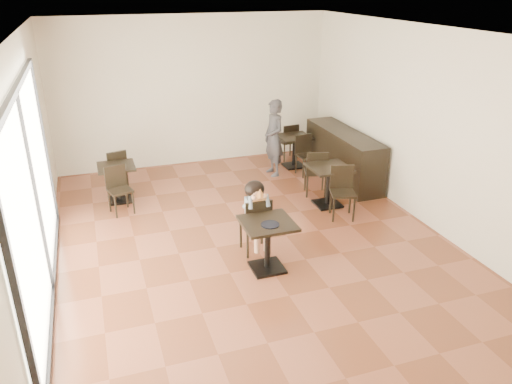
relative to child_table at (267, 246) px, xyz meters
name	(u,v)px	position (x,y,z in m)	size (l,w,h in m)	color
floor	(252,241)	(0.04, 0.84, -0.38)	(6.00, 8.00, 0.01)	brown
ceiling	(251,31)	(0.04, 0.84, 2.82)	(6.00, 8.00, 0.01)	white
wall_back	(193,92)	(0.04, 4.84, 1.22)	(6.00, 0.01, 3.20)	silver
wall_front	(415,297)	(0.04, -3.16, 1.22)	(6.00, 0.01, 3.20)	silver
wall_left	(30,168)	(-2.96, 0.84, 1.22)	(0.01, 8.00, 3.20)	silver
wall_right	(425,127)	(3.04, 0.84, 1.22)	(0.01, 8.00, 3.20)	silver
storefront_window	(33,197)	(-2.93, 0.34, 1.02)	(0.04, 4.50, 2.60)	white
child_table	(267,246)	(0.00, 0.00, 0.00)	(0.71, 0.71, 0.75)	black
child_chair	(255,224)	(0.00, 0.55, 0.08)	(0.41, 0.41, 0.90)	black
child	(255,217)	(0.00, 0.55, 0.19)	(0.41, 0.57, 1.14)	gray
plate	(270,225)	(0.00, -0.10, 0.38)	(0.25, 0.25, 0.02)	black
pizza_slice	(259,197)	(0.00, 0.36, 0.61)	(0.26, 0.20, 0.06)	#F1D274
adult_patron	(274,138)	(1.42, 3.52, 0.43)	(0.59, 0.38, 1.60)	#3C3B41
cafe_table_mid	(328,186)	(1.80, 1.72, 0.00)	(0.71, 0.71, 0.75)	black
cafe_table_left	(118,183)	(-1.81, 3.15, -0.03)	(0.66, 0.66, 0.70)	black
cafe_table_back	(294,151)	(2.01, 3.82, -0.03)	(0.66, 0.66, 0.70)	black
chair_mid_a	(316,172)	(1.80, 2.27, 0.08)	(0.41, 0.41, 0.90)	black
chair_mid_b	(343,193)	(1.80, 1.17, 0.08)	(0.41, 0.41, 0.90)	black
chair_left_a	(115,170)	(-1.81, 3.70, 0.05)	(0.38, 0.38, 0.84)	black
chair_left_b	(120,191)	(-1.81, 2.60, 0.05)	(0.38, 0.38, 0.84)	black
chair_back_a	(287,141)	(2.07, 4.34, 0.05)	(0.38, 0.38, 0.84)	black
chair_back_b	(307,156)	(2.07, 3.27, 0.05)	(0.38, 0.38, 0.84)	black
service_counter	(343,155)	(2.69, 2.84, 0.12)	(0.60, 2.40, 1.00)	black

